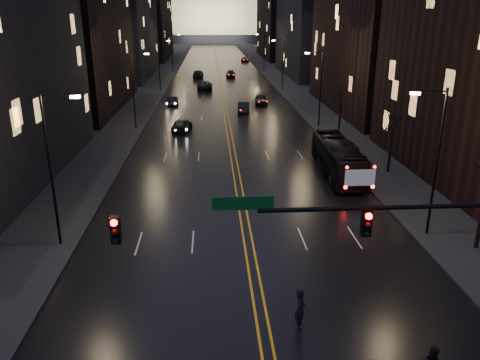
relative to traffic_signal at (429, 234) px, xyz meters
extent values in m
plane|color=black|center=(-5.91, 0.00, -5.10)|extent=(900.00, 900.00, 0.00)
cube|color=black|center=(-5.91, 130.00, -5.09)|extent=(20.00, 320.00, 0.02)
cube|color=black|center=(-19.91, 130.00, -5.02)|extent=(8.00, 320.00, 0.16)
cube|color=black|center=(8.09, 130.00, -5.02)|extent=(8.00, 320.00, 0.16)
cube|color=orange|center=(-5.91, 130.00, -5.08)|extent=(0.62, 320.00, 0.01)
cube|color=black|center=(-26.91, 54.00, 8.90)|extent=(12.00, 30.00, 28.00)
cube|color=black|center=(-26.91, 92.00, 4.90)|extent=(12.00, 34.00, 20.00)
cube|color=black|center=(-26.91, 140.00, 6.90)|extent=(12.00, 40.00, 24.00)
cube|color=black|center=(15.09, 92.00, 7.90)|extent=(12.00, 34.00, 26.00)
cube|color=black|center=(15.09, 140.00, 5.90)|extent=(12.00, 40.00, 22.00)
cube|color=black|center=(-5.91, 250.00, -3.10)|extent=(90.00, 50.00, 4.00)
cube|color=#E8CB86|center=(-5.91, 250.00, 10.90)|extent=(80.00, 36.00, 24.00)
cylinder|color=black|center=(-0.41, 0.00, 1.10)|extent=(12.00, 0.18, 0.18)
cube|color=black|center=(-11.41, 0.00, 0.50)|extent=(0.35, 0.30, 1.00)
cube|color=black|center=(-2.41, 0.00, 0.50)|extent=(0.35, 0.30, 1.00)
sphere|color=#FF0705|center=(-11.41, -0.18, 0.85)|extent=(0.24, 0.24, 0.24)
sphere|color=#FF0705|center=(-2.41, -0.18, 0.85)|extent=(0.24, 0.24, 0.24)
cube|color=#053F14|center=(-6.91, 0.00, 1.40)|extent=(2.20, 0.06, 0.50)
cylinder|color=black|center=(5.09, 10.00, -0.60)|extent=(0.16, 0.16, 9.00)
cylinder|color=black|center=(4.19, 10.00, 3.70)|extent=(1.80, 0.10, 0.10)
cube|color=#FFDF99|center=(3.29, 10.00, 3.60)|extent=(0.50, 0.25, 0.15)
cylinder|color=black|center=(-16.91, 10.00, -0.60)|extent=(0.16, 0.16, 9.00)
cylinder|color=black|center=(-16.01, 10.00, 3.70)|extent=(1.80, 0.10, 0.10)
cube|color=#FFDF99|center=(-15.11, 10.00, 3.60)|extent=(0.50, 0.25, 0.15)
cylinder|color=black|center=(5.09, 40.00, -0.60)|extent=(0.16, 0.16, 9.00)
cylinder|color=black|center=(4.19, 40.00, 3.70)|extent=(1.80, 0.10, 0.10)
cube|color=#FFDF99|center=(3.29, 40.00, 3.60)|extent=(0.50, 0.25, 0.15)
cylinder|color=black|center=(-16.91, 40.00, -0.60)|extent=(0.16, 0.16, 9.00)
cylinder|color=black|center=(-16.01, 40.00, 3.70)|extent=(1.80, 0.10, 0.10)
cube|color=#FFDF99|center=(-15.11, 40.00, 3.60)|extent=(0.50, 0.25, 0.15)
cylinder|color=black|center=(5.09, 70.00, -0.60)|extent=(0.16, 0.16, 9.00)
cylinder|color=black|center=(4.19, 70.00, 3.70)|extent=(1.80, 0.10, 0.10)
cube|color=#FFDF99|center=(3.29, 70.00, 3.60)|extent=(0.50, 0.25, 0.15)
cylinder|color=black|center=(-16.91, 70.00, -0.60)|extent=(0.16, 0.16, 9.00)
cylinder|color=black|center=(-16.01, 70.00, 3.70)|extent=(1.80, 0.10, 0.10)
cube|color=#FFDF99|center=(-15.11, 70.00, 3.60)|extent=(0.50, 0.25, 0.15)
cylinder|color=black|center=(5.09, 100.00, -0.60)|extent=(0.16, 0.16, 9.00)
cylinder|color=black|center=(4.19, 100.00, 3.70)|extent=(1.80, 0.10, 0.10)
cube|color=#FFDF99|center=(3.29, 100.00, 3.60)|extent=(0.50, 0.25, 0.15)
cylinder|color=black|center=(-16.91, 100.00, -0.60)|extent=(0.16, 0.16, 9.00)
cylinder|color=black|center=(-16.01, 100.00, 3.70)|extent=(1.80, 0.10, 0.10)
cube|color=#FFDF99|center=(-15.11, 100.00, 3.60)|extent=(0.50, 0.25, 0.15)
cylinder|color=black|center=(7.09, 8.00, -3.35)|extent=(0.24, 0.24, 3.50)
cylinder|color=black|center=(7.09, 22.00, -3.35)|extent=(0.24, 0.24, 3.50)
cylinder|color=black|center=(7.09, 38.00, -3.35)|extent=(0.24, 0.24, 3.50)
imported|color=black|center=(2.59, 21.81, -3.62)|extent=(2.78, 10.68, 2.96)
imported|color=black|center=(-11.37, 38.55, -4.30)|extent=(2.51, 4.90, 1.60)
imported|color=black|center=(-13.74, 55.54, -4.38)|extent=(2.03, 4.51, 1.44)
imported|color=black|center=(-8.96, 71.75, -4.30)|extent=(2.72, 5.78, 1.60)
imported|color=black|center=(-10.58, 89.96, -4.30)|extent=(2.34, 5.57, 1.61)
imported|color=black|center=(-3.41, 49.18, -4.35)|extent=(1.93, 4.66, 1.50)
imported|color=black|center=(-0.25, 55.71, -4.31)|extent=(2.23, 4.81, 1.59)
imported|color=black|center=(-3.41, 89.88, -4.40)|extent=(2.34, 4.99, 1.41)
imported|color=black|center=(2.50, 127.12, -4.42)|extent=(2.70, 5.08, 1.36)
imported|color=black|center=(-4.34, 1.58, -4.16)|extent=(0.52, 0.73, 1.89)
camera|label=1|loc=(-7.97, -15.18, 7.59)|focal=35.00mm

